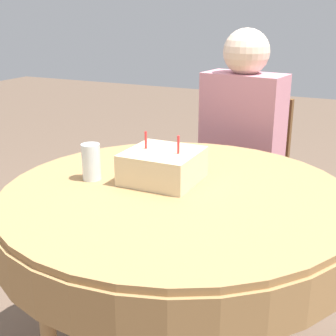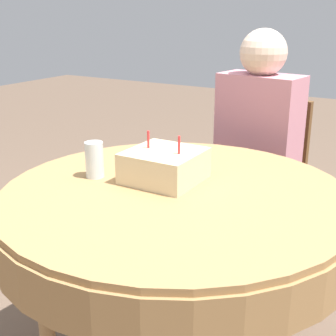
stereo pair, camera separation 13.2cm
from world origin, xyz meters
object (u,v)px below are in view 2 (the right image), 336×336
at_px(chair, 261,179).
at_px(birthday_cake, 164,166).
at_px(person, 256,135).
at_px(drinking_glass, 94,160).

distance_m(chair, birthday_cake, 0.90).
bearing_deg(person, drinking_glass, -98.52).
bearing_deg(person, birthday_cake, -84.63).
bearing_deg(birthday_cake, drinking_glass, -157.30).
relative_size(person, drinking_glass, 9.87).
bearing_deg(person, chair, 90.00).
distance_m(birthday_cake, drinking_glass, 0.24).
relative_size(chair, person, 0.72).
bearing_deg(birthday_cake, chair, 87.05).
xyz_separation_m(person, birthday_cake, (-0.03, -0.76, 0.06)).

